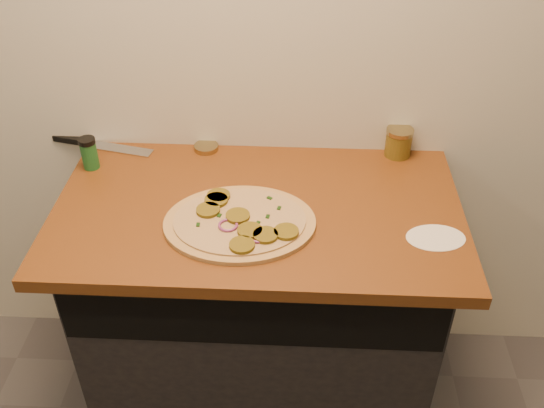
# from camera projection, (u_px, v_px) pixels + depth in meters

# --- Properties ---
(cabinet) EXTENTS (1.10, 0.60, 0.86)m
(cabinet) POSITION_uv_depth(u_px,v_px,m) (260.00, 308.00, 2.09)
(cabinet) COLOR black
(cabinet) RESTS_ON ground
(countertop) EXTENTS (1.20, 0.70, 0.04)m
(countertop) POSITION_uv_depth(u_px,v_px,m) (258.00, 210.00, 1.80)
(countertop) COLOR brown
(countertop) RESTS_ON cabinet
(pizza) EXTENTS (0.45, 0.45, 0.03)m
(pizza) POSITION_uv_depth(u_px,v_px,m) (240.00, 222.00, 1.70)
(pizza) COLOR tan
(pizza) RESTS_ON countertop
(chefs_knife) EXTENTS (0.36, 0.12, 0.02)m
(chefs_knife) POSITION_uv_depth(u_px,v_px,m) (93.00, 144.00, 2.05)
(chefs_knife) COLOR #B7BAC1
(chefs_knife) RESTS_ON countertop
(mason_jar_lid) EXTENTS (0.09, 0.09, 0.02)m
(mason_jar_lid) POSITION_uv_depth(u_px,v_px,m) (206.00, 147.00, 2.03)
(mason_jar_lid) COLOR #978658
(mason_jar_lid) RESTS_ON countertop
(salsa_jar) EXTENTS (0.09, 0.09, 0.10)m
(salsa_jar) POSITION_uv_depth(u_px,v_px,m) (399.00, 142.00, 1.98)
(salsa_jar) COLOR maroon
(salsa_jar) RESTS_ON countertop
(spice_shaker) EXTENTS (0.05, 0.05, 0.11)m
(spice_shaker) POSITION_uv_depth(u_px,v_px,m) (89.00, 153.00, 1.91)
(spice_shaker) COLOR #1B5825
(spice_shaker) RESTS_ON countertop
(flour_spill) EXTENTS (0.18, 0.18, 0.00)m
(flour_spill) POSITION_uv_depth(u_px,v_px,m) (436.00, 238.00, 1.66)
(flour_spill) COLOR white
(flour_spill) RESTS_ON countertop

